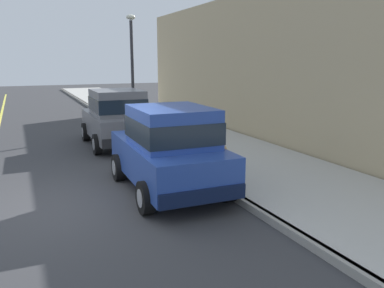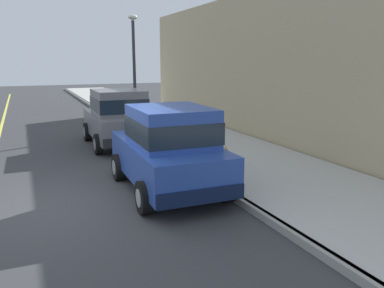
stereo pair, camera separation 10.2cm
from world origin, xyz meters
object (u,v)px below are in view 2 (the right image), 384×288
at_px(car_blue_hatchback, 169,148).
at_px(dog_tan, 219,148).
at_px(street_lamp, 134,58).
at_px(car_grey_hatchback, 118,117).

height_order(car_blue_hatchback, dog_tan, car_blue_hatchback).
height_order(dog_tan, street_lamp, street_lamp).
distance_m(car_blue_hatchback, dog_tan, 2.77).
xyz_separation_m(car_grey_hatchback, dog_tan, (2.05, -3.43, -0.55)).
distance_m(dog_tan, street_lamp, 6.60).
distance_m(car_blue_hatchback, street_lamp, 8.14).
bearing_deg(car_grey_hatchback, dog_tan, -59.18).
xyz_separation_m(car_blue_hatchback, dog_tan, (2.11, 1.71, -0.55)).
bearing_deg(car_grey_hatchback, car_blue_hatchback, -90.70).
relative_size(car_blue_hatchback, street_lamp, 0.87).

